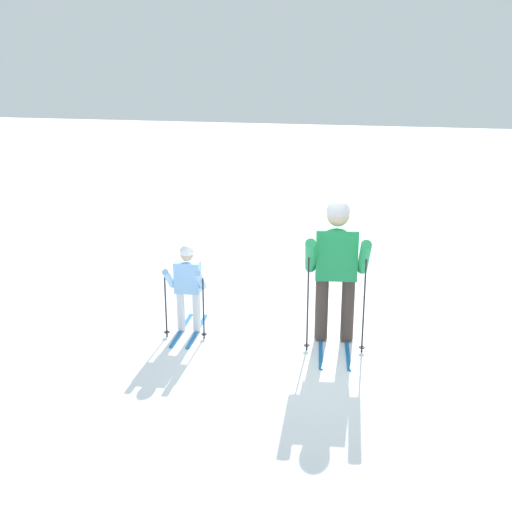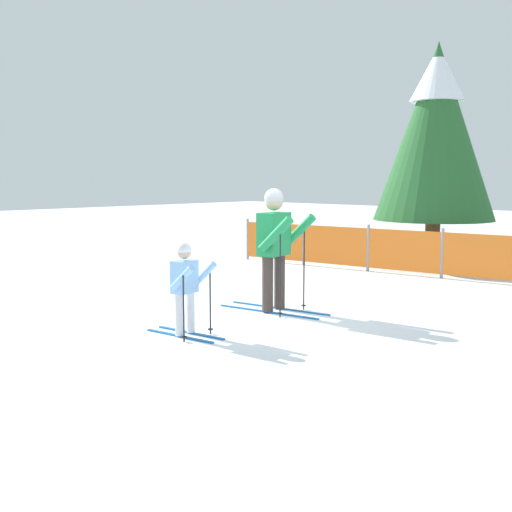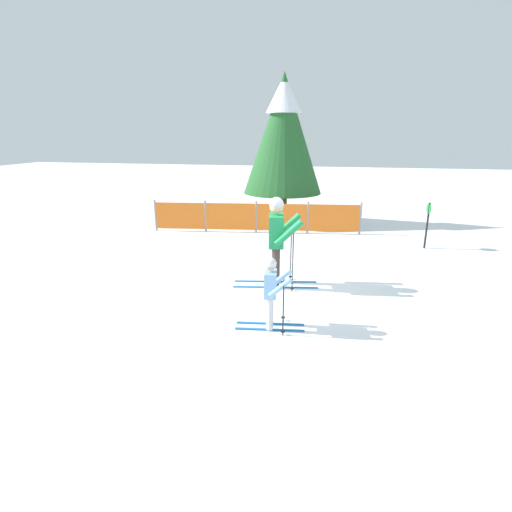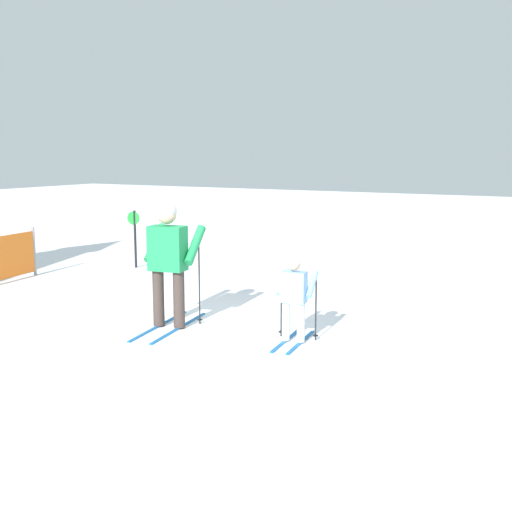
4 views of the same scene
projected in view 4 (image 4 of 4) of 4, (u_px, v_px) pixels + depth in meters
ground_plane at (193, 325)px, 9.16m from camera, size 60.00×60.00×0.00m
skier_adult at (168, 253)px, 8.90m from camera, size 1.72×0.83×1.79m
skier_child at (294, 291)px, 8.25m from camera, size 1.11×0.55×1.16m
trail_marker at (135, 232)px, 13.59m from camera, size 0.06×0.28×1.22m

